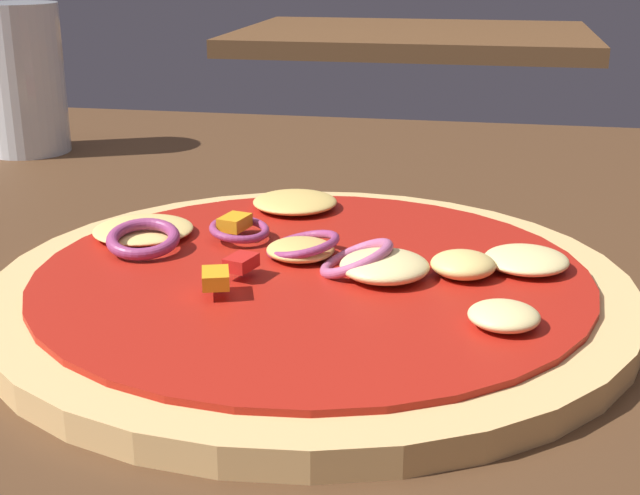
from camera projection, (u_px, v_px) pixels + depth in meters
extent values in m
cube|color=#4C301C|center=(239.00, 348.00, 0.40)|extent=(1.36, 0.96, 0.03)
cylinder|color=tan|center=(312.00, 289.00, 0.41)|extent=(0.30, 0.30, 0.01)
cylinder|color=#A81C11|center=(312.00, 274.00, 0.41)|extent=(0.26, 0.26, 0.00)
ellipsoid|color=#E5BC60|center=(301.00, 250.00, 0.42)|extent=(0.03, 0.03, 0.01)
ellipsoid|color=#EFCC72|center=(143.00, 229.00, 0.46)|extent=(0.05, 0.05, 0.01)
ellipsoid|color=#F4DB8E|center=(504.00, 316.00, 0.35)|extent=(0.03, 0.03, 0.01)
ellipsoid|color=#E5BC60|center=(291.00, 202.00, 0.50)|extent=(0.05, 0.05, 0.01)
ellipsoid|color=#EFCC72|center=(463.00, 264.00, 0.40)|extent=(0.03, 0.03, 0.01)
ellipsoid|color=#F4DB8E|center=(526.00, 260.00, 0.41)|extent=(0.04, 0.04, 0.01)
ellipsoid|color=#F4DB8E|center=(384.00, 266.00, 0.40)|extent=(0.04, 0.04, 0.01)
torus|color=#93386B|center=(143.00, 239.00, 0.43)|extent=(0.04, 0.04, 0.01)
torus|color=#93386B|center=(303.00, 245.00, 0.43)|extent=(0.04, 0.04, 0.01)
torus|color=#93386B|center=(239.00, 229.00, 0.45)|extent=(0.04, 0.04, 0.01)
torus|color=#B25984|center=(356.00, 258.00, 0.41)|extent=(0.04, 0.04, 0.02)
cube|color=red|center=(238.00, 262.00, 0.40)|extent=(0.01, 0.02, 0.01)
cube|color=orange|center=(216.00, 278.00, 0.38)|extent=(0.02, 0.02, 0.01)
cube|color=orange|center=(235.00, 222.00, 0.45)|extent=(0.02, 0.02, 0.01)
cube|color=silver|center=(26.00, 296.00, 0.41)|extent=(0.04, 0.02, 0.00)
cube|color=silver|center=(28.00, 292.00, 0.42)|extent=(0.04, 0.02, 0.00)
cube|color=silver|center=(29.00, 288.00, 0.42)|extent=(0.04, 0.02, 0.00)
cube|color=silver|center=(30.00, 284.00, 0.43)|extent=(0.04, 0.02, 0.00)
cylinder|color=silver|center=(22.00, 79.00, 0.69)|extent=(0.07, 0.07, 0.12)
cylinder|color=#9E510F|center=(26.00, 110.00, 0.70)|extent=(0.06, 0.06, 0.07)
cube|color=brown|center=(414.00, 38.00, 1.72)|extent=(0.68, 0.52, 0.03)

